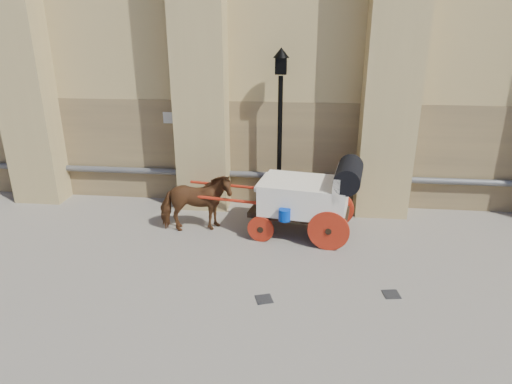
# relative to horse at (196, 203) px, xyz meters

# --- Properties ---
(ground) EXTENTS (90.00, 90.00, 0.00)m
(ground) POSITION_rel_horse_xyz_m (0.87, -1.88, -0.77)
(ground) COLOR slate
(ground) RESTS_ON ground
(horse) EXTENTS (1.96, 1.23, 1.54)m
(horse) POSITION_rel_horse_xyz_m (0.00, 0.00, 0.00)
(horse) COLOR brown
(horse) RESTS_ON ground
(carriage) EXTENTS (4.73, 1.95, 2.01)m
(carriage) POSITION_rel_horse_xyz_m (2.89, 0.07, 0.32)
(carriage) COLOR black
(carriage) RESTS_ON ground
(street_lamp) EXTENTS (0.42, 0.42, 4.47)m
(street_lamp) POSITION_rel_horse_xyz_m (2.02, 1.55, 1.62)
(street_lamp) COLOR black
(street_lamp) RESTS_ON ground
(drain_grate_near) EXTENTS (0.40, 0.40, 0.01)m
(drain_grate_near) POSITION_rel_horse_xyz_m (2.00, -2.89, -0.76)
(drain_grate_near) COLOR black
(drain_grate_near) RESTS_ON ground
(drain_grate_far) EXTENTS (0.37, 0.37, 0.01)m
(drain_grate_far) POSITION_rel_horse_xyz_m (4.53, -2.46, -0.76)
(drain_grate_far) COLOR black
(drain_grate_far) RESTS_ON ground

